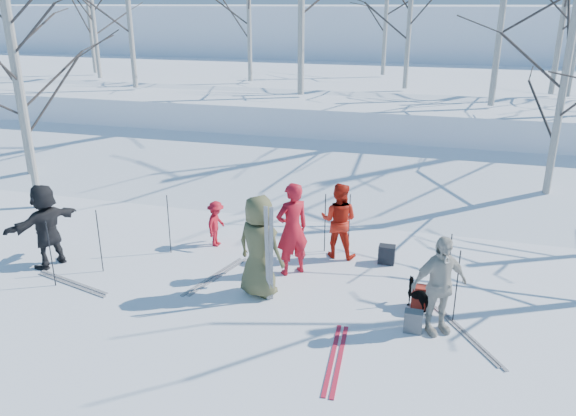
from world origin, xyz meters
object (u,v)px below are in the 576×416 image
(skier_redor_behind, at_px, (339,220))
(skier_grey_west, at_px, (46,226))
(skier_red_north, at_px, (292,229))
(backpack_grey, at_px, (413,321))
(skier_olive_center, at_px, (259,246))
(dog, at_px, (420,295))
(backpack_dark, at_px, (387,254))
(skier_cream_east, at_px, (439,285))
(backpack_red, at_px, (421,297))
(skier_red_seated, at_px, (216,224))

(skier_redor_behind, bearing_deg, skier_grey_west, 23.41)
(skier_red_north, height_order, backpack_grey, skier_red_north)
(skier_grey_west, bearing_deg, skier_olive_center, 108.00)
(skier_red_north, relative_size, skier_redor_behind, 1.16)
(skier_grey_west, distance_m, dog, 7.57)
(skier_redor_behind, distance_m, backpack_dark, 1.24)
(skier_cream_east, bearing_deg, skier_redor_behind, 98.32)
(skier_cream_east, distance_m, backpack_dark, 2.72)
(backpack_red, bearing_deg, skier_redor_behind, 136.41)
(skier_redor_behind, xyz_separation_m, skier_grey_west, (-5.71, -2.07, 0.06))
(skier_cream_east, relative_size, backpack_red, 4.08)
(skier_red_north, distance_m, skier_redor_behind, 1.30)
(skier_olive_center, distance_m, skier_red_north, 1.06)
(skier_red_north, xyz_separation_m, skier_grey_west, (-4.96, -1.01, -0.07))
(skier_red_north, distance_m, dog, 2.78)
(skier_red_seated, relative_size, backpack_grey, 2.76)
(backpack_red, bearing_deg, dog, -108.56)
(skier_red_seated, bearing_deg, skier_cream_east, -113.61)
(skier_cream_east, xyz_separation_m, backpack_red, (-0.28, 0.73, -0.65))
(backpack_grey, bearing_deg, skier_redor_behind, 124.27)
(backpack_dark, bearing_deg, skier_red_north, -151.60)
(backpack_dark, bearing_deg, backpack_red, -64.78)
(skier_red_seated, distance_m, skier_cream_east, 5.42)
(skier_red_seated, height_order, skier_cream_east, skier_cream_east)
(skier_red_seated, xyz_separation_m, backpack_red, (4.61, -1.59, -0.31))
(skier_red_north, bearing_deg, skier_redor_behind, -167.82)
(backpack_red, bearing_deg, skier_red_seated, 160.99)
(skier_red_seated, distance_m, backpack_dark, 3.83)
(skier_olive_center, bearing_deg, skier_red_north, -90.70)
(skier_cream_east, relative_size, backpack_dark, 4.29)
(skier_redor_behind, height_order, skier_grey_west, skier_grey_west)
(skier_grey_west, relative_size, dog, 2.83)
(backpack_dark, bearing_deg, skier_redor_behind, 175.56)
(backpack_grey, bearing_deg, backpack_red, 85.07)
(skier_grey_west, relative_size, backpack_red, 4.23)
(backpack_red, bearing_deg, skier_cream_east, -68.82)
(skier_red_seated, relative_size, skier_grey_west, 0.59)
(skier_red_north, bearing_deg, skier_grey_west, -31.24)
(skier_redor_behind, bearing_deg, skier_olive_center, 65.43)
(skier_redor_behind, distance_m, dog, 2.64)
(skier_olive_center, bearing_deg, skier_cream_east, -168.85)
(backpack_red, xyz_separation_m, backpack_grey, (-0.07, -0.85, -0.02))
(skier_redor_behind, height_order, backpack_red, skier_redor_behind)
(skier_olive_center, xyz_separation_m, skier_redor_behind, (1.10, 2.06, -0.15))
(skier_grey_west, xyz_separation_m, backpack_grey, (7.49, -0.55, -0.70))
(skier_red_north, distance_m, backpack_red, 2.79)
(skier_red_north, bearing_deg, backpack_grey, 105.63)
(skier_redor_behind, xyz_separation_m, dog, (1.84, -1.82, -0.56))
(dog, bearing_deg, skier_grey_west, -49.29)
(skier_red_north, distance_m, backpack_grey, 3.06)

